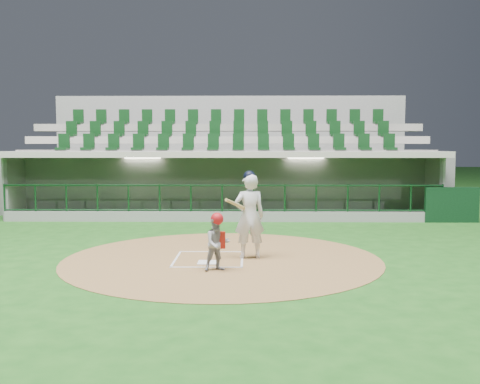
# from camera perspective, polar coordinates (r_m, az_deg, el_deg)

# --- Properties ---
(ground) EXTENTS (120.00, 120.00, 0.00)m
(ground) POSITION_cam_1_polar(r_m,az_deg,el_deg) (12.50, -3.23, -6.93)
(ground) COLOR #194E16
(ground) RESTS_ON ground
(dirt_circle) EXTENTS (7.20, 7.20, 0.01)m
(dirt_circle) POSITION_cam_1_polar(r_m,az_deg,el_deg) (12.29, -1.89, -7.10)
(dirt_circle) COLOR brown
(dirt_circle) RESTS_ON ground
(home_plate) EXTENTS (0.43, 0.43, 0.02)m
(home_plate) POSITION_cam_1_polar(r_m,az_deg,el_deg) (11.82, -3.47, -7.51)
(home_plate) COLOR white
(home_plate) RESTS_ON dirt_circle
(batter_box_chalk) EXTENTS (1.55, 1.80, 0.01)m
(batter_box_chalk) POSITION_cam_1_polar(r_m,az_deg,el_deg) (12.21, -3.33, -7.13)
(batter_box_chalk) COLOR white
(batter_box_chalk) RESTS_ON ground
(dugout_structure) EXTENTS (16.40, 3.70, 3.00)m
(dugout_structure) POSITION_cam_1_polar(r_m,az_deg,el_deg) (20.11, -1.29, 0.23)
(dugout_structure) COLOR slate
(dugout_structure) RESTS_ON ground
(seating_deck) EXTENTS (17.00, 6.72, 5.15)m
(seating_deck) POSITION_cam_1_polar(r_m,az_deg,el_deg) (23.16, -1.34, 2.00)
(seating_deck) COLOR slate
(seating_deck) RESTS_ON ground
(batter) EXTENTS (0.93, 0.94, 2.00)m
(batter) POSITION_cam_1_polar(r_m,az_deg,el_deg) (12.15, 1.00, -2.45)
(batter) COLOR silver
(batter) RESTS_ON dirt_circle
(catcher) EXTENTS (0.66, 0.60, 1.20)m
(catcher) POSITION_cam_1_polar(r_m,az_deg,el_deg) (10.98, -2.45, -5.34)
(catcher) COLOR #97979C
(catcher) RESTS_ON dirt_circle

